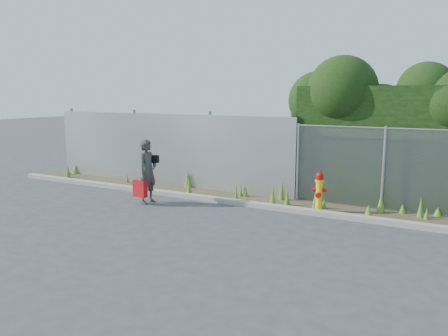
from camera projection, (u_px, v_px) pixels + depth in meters
ground at (206, 224)px, 9.55m from camera, size 80.00×80.00×0.00m
curb at (242, 203)px, 11.10m from camera, size 16.00×0.22×0.12m
weed_strip at (270, 197)px, 11.38m from camera, size 16.00×1.29×0.55m
corrugated_fence at (165, 149)px, 13.49m from camera, size 8.50×0.21×2.30m
chainlink_fence at (432, 172)px, 10.00m from camera, size 6.50×0.07×2.05m
hedge at (437, 124)px, 10.70m from camera, size 7.82×2.09×3.80m
fire_hydrant at (319, 192)px, 10.40m from camera, size 0.33×0.30×1.00m
woman at (148, 171)px, 11.21m from camera, size 0.41×0.61×1.66m
red_tote_bag at (140, 189)px, 11.16m from camera, size 0.39×0.14×0.51m
black_shoulder_bag at (154, 159)px, 11.27m from camera, size 0.26×0.11×0.20m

